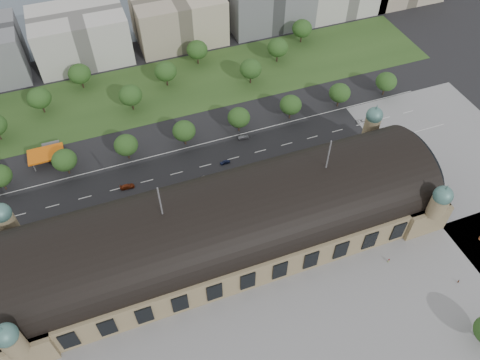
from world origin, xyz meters
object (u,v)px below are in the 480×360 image
object	(u,v)px
traffic_car_5	(244,137)
bus_mid	(219,178)
bus_west	(157,198)
bus_east	(294,160)
traffic_car_4	(225,162)
parked_car_6	(87,231)
traffic_car_2	(93,213)
pedestrian_1	(458,281)
parked_car_5	(145,207)
parked_car_1	(13,253)
parked_car_3	(36,237)
pedestrian_0	(389,261)
parked_car_4	(121,222)
petrol_station	(49,151)
traffic_car_6	(362,122)
parked_car_2	(43,235)
traffic_car_3	(127,186)

from	to	relation	value
traffic_car_5	bus_mid	world-z (taller)	bus_mid
bus_west	bus_east	world-z (taller)	bus_west
traffic_car_4	parked_car_6	bearing A→B (deg)	-74.74
traffic_car_2	pedestrian_1	distance (m)	129.04
parked_car_5	parked_car_1	bearing A→B (deg)	-110.69
traffic_car_2	bus_west	xyz separation A→B (m)	(23.78, -1.78, 0.97)
parked_car_3	pedestrian_0	world-z (taller)	pedestrian_0
parked_car_4	bus_mid	world-z (taller)	bus_mid
petrol_station	traffic_car_6	bearing A→B (deg)	-11.40
traffic_car_4	parked_car_1	bearing A→B (deg)	-79.19
petrol_station	bus_east	world-z (taller)	petrol_station
traffic_car_4	pedestrian_0	distance (m)	73.16
traffic_car_5	pedestrian_1	distance (m)	98.27
petrol_station	parked_car_4	xyz separation A→B (m)	(20.47, -44.28, -2.13)
traffic_car_6	parked_car_2	bearing A→B (deg)	-76.51
traffic_car_4	parked_car_4	size ratio (longest dim) A/B	0.82
traffic_car_6	parked_car_5	distance (m)	101.11
traffic_car_3	traffic_car_6	size ratio (longest dim) A/B	1.16
parked_car_2	traffic_car_6	bearing A→B (deg)	75.15
traffic_car_5	traffic_car_3	bearing A→B (deg)	105.84
petrol_station	pedestrian_0	size ratio (longest dim) A/B	7.60
petrol_station	bus_east	bearing A→B (deg)	-22.60
parked_car_1	parked_car_2	size ratio (longest dim) A/B	0.91
parked_car_1	bus_mid	distance (m)	77.38
petrol_station	parked_car_3	bearing A→B (deg)	-102.22
parked_car_4	bus_east	bearing A→B (deg)	73.29
bus_west	pedestrian_1	world-z (taller)	bus_west
bus_east	petrol_station	bearing A→B (deg)	65.33
traffic_car_2	parked_car_2	size ratio (longest dim) A/B	1.02
traffic_car_6	parked_car_4	size ratio (longest dim) A/B	0.94
parked_car_4	bus_west	world-z (taller)	bus_west
traffic_car_5	parked_car_5	xyz separation A→B (m)	(-47.56, -22.54, -0.03)
traffic_car_3	traffic_car_2	bearing A→B (deg)	123.46
parked_car_2	parked_car_5	xyz separation A→B (m)	(36.90, 0.00, -0.03)
parked_car_4	bus_east	size ratio (longest dim) A/B	0.44
parked_car_1	pedestrian_1	world-z (taller)	pedestrian_1
bus_mid	bus_west	bearing A→B (deg)	97.74
pedestrian_0	parked_car_3	bearing A→B (deg)	177.37
traffic_car_2	parked_car_6	world-z (taller)	parked_car_6
pedestrian_0	traffic_car_6	bearing A→B (deg)	89.13
traffic_car_5	petrol_station	bearing A→B (deg)	81.85
parked_car_2	parked_car_1	bearing A→B (deg)	-89.61
traffic_car_4	traffic_car_5	bearing A→B (deg)	132.01
parked_car_5	traffic_car_4	bearing A→B (deg)	82.60
parked_car_2	bus_west	size ratio (longest dim) A/B	0.42
traffic_car_6	pedestrian_0	bearing A→B (deg)	-15.45
parked_car_6	bus_east	size ratio (longest dim) A/B	0.48
traffic_car_2	parked_car_3	world-z (taller)	parked_car_3
petrol_station	traffic_car_3	xyz separation A→B (m)	(26.10, -28.01, -2.16)
traffic_car_4	traffic_car_6	distance (m)	64.89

